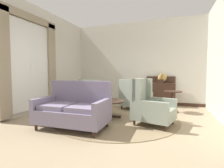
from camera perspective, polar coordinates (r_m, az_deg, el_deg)
ground at (r=4.33m, az=-0.02°, el=-12.73°), size 7.95×7.95×0.00m
wall_back at (r=6.91m, az=8.32°, el=7.30°), size 5.43×0.08×3.35m
wall_left at (r=6.28m, az=-20.40°, el=7.50°), size 0.08×3.98×3.35m
baseboard_back at (r=6.93m, az=8.11°, el=-6.11°), size 5.27×0.03×0.12m
area_rug at (r=4.60m, az=1.32°, el=-11.68°), size 3.36×3.36×0.01m
window_with_curtains at (r=5.49m, az=-26.48°, el=7.19°), size 0.12×2.05×2.91m
coffee_table at (r=4.58m, az=-1.39°, el=-6.70°), size 0.92×0.92×0.48m
porcelain_vase at (r=4.51m, az=-1.11°, el=-4.06°), size 0.16×0.16×0.31m
settee at (r=3.82m, az=-13.18°, el=-8.52°), size 1.59×0.91×1.05m
armchair_beside_settee at (r=5.61m, az=7.79°, el=-4.57°), size 1.09×1.13×1.04m
armchair_near_window at (r=5.63m, az=-8.35°, el=-4.44°), size 1.10×1.09×1.04m
armchair_near_sideboard at (r=4.04m, az=13.05°, el=-7.41°), size 1.04×0.93×1.10m
side_table at (r=5.51m, az=20.41°, el=-5.07°), size 0.55×0.55×0.68m
sideboard at (r=6.49m, az=16.49°, el=-2.92°), size 1.08×0.38×1.13m
gramophone at (r=6.36m, az=16.97°, el=2.52°), size 0.35×0.44×0.51m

